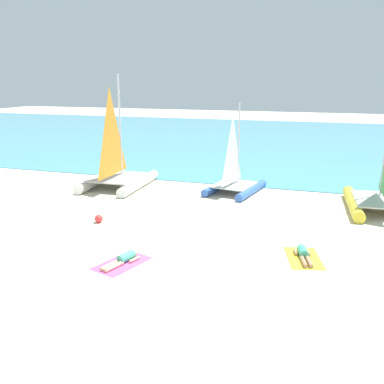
{
  "coord_description": "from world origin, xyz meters",
  "views": [
    {
      "loc": [
        5.53,
        -11.69,
        5.9
      ],
      "look_at": [
        0.0,
        5.17,
        1.2
      ],
      "focal_mm": 39.98,
      "sensor_mm": 36.0,
      "label": 1
    }
  ],
  "objects_px": {
    "sailboat_yellow": "(383,192)",
    "towel_left": "(122,263)",
    "beach_ball": "(99,219)",
    "sunbather_right": "(303,254)",
    "towel_right": "(304,258)",
    "sunbather_left": "(123,259)",
    "sailboat_blue": "(234,180)",
    "sailboat_white": "(117,171)"
  },
  "relations": [
    {
      "from": "sunbather_right",
      "to": "sailboat_blue",
      "type": "bearing_deg",
      "value": 103.64
    },
    {
      "from": "towel_left",
      "to": "sunbather_left",
      "type": "distance_m",
      "value": 0.14
    },
    {
      "from": "sailboat_yellow",
      "to": "towel_right",
      "type": "height_order",
      "value": "sailboat_yellow"
    },
    {
      "from": "beach_ball",
      "to": "sunbather_right",
      "type": "bearing_deg",
      "value": -7.15
    },
    {
      "from": "sailboat_white",
      "to": "sunbather_left",
      "type": "distance_m",
      "value": 10.53
    },
    {
      "from": "beach_ball",
      "to": "sailboat_white",
      "type": "bearing_deg",
      "value": 110.31
    },
    {
      "from": "towel_right",
      "to": "sunbather_right",
      "type": "distance_m",
      "value": 0.14
    },
    {
      "from": "sailboat_yellow",
      "to": "sailboat_blue",
      "type": "relative_size",
      "value": 1.28
    },
    {
      "from": "sailboat_blue",
      "to": "sunbather_right",
      "type": "relative_size",
      "value": 3.04
    },
    {
      "from": "sailboat_white",
      "to": "sailboat_blue",
      "type": "bearing_deg",
      "value": 5.37
    },
    {
      "from": "sunbather_left",
      "to": "beach_ball",
      "type": "bearing_deg",
      "value": 147.81
    },
    {
      "from": "sailboat_white",
      "to": "towel_left",
      "type": "distance_m",
      "value": 10.59
    },
    {
      "from": "sailboat_blue",
      "to": "sunbather_left",
      "type": "distance_m",
      "value": 10.2
    },
    {
      "from": "sailboat_yellow",
      "to": "towel_left",
      "type": "bearing_deg",
      "value": -138.45
    },
    {
      "from": "sailboat_yellow",
      "to": "towel_right",
      "type": "distance_m",
      "value": 7.32
    },
    {
      "from": "sailboat_blue",
      "to": "sunbather_left",
      "type": "relative_size",
      "value": 3.06
    },
    {
      "from": "sailboat_white",
      "to": "beach_ball",
      "type": "xyz_separation_m",
      "value": [
        2.16,
        -5.84,
        -0.75
      ]
    },
    {
      "from": "sailboat_yellow",
      "to": "towel_right",
      "type": "bearing_deg",
      "value": -118.66
    },
    {
      "from": "sailboat_white",
      "to": "beach_ball",
      "type": "height_order",
      "value": "sailboat_white"
    },
    {
      "from": "sailboat_yellow",
      "to": "sailboat_blue",
      "type": "height_order",
      "value": "sailboat_yellow"
    },
    {
      "from": "sailboat_blue",
      "to": "sunbather_right",
      "type": "distance_m",
      "value": 8.83
    },
    {
      "from": "towel_left",
      "to": "sunbather_left",
      "type": "relative_size",
      "value": 1.23
    },
    {
      "from": "sailboat_white",
      "to": "sunbather_left",
      "type": "bearing_deg",
      "value": -63.48
    },
    {
      "from": "sunbather_left",
      "to": "sailboat_blue",
      "type": "bearing_deg",
      "value": 99.03
    },
    {
      "from": "sailboat_yellow",
      "to": "sailboat_blue",
      "type": "bearing_deg",
      "value": 166.18
    },
    {
      "from": "towel_left",
      "to": "beach_ball",
      "type": "bearing_deg",
      "value": 129.75
    },
    {
      "from": "sailboat_yellow",
      "to": "sunbather_left",
      "type": "xyz_separation_m",
      "value": [
        -8.66,
        -8.86,
        -0.77
      ]
    },
    {
      "from": "sailboat_white",
      "to": "beach_ball",
      "type": "bearing_deg",
      "value": -71.85
    },
    {
      "from": "beach_ball",
      "to": "towel_right",
      "type": "bearing_deg",
      "value": -7.56
    },
    {
      "from": "sailboat_yellow",
      "to": "beach_ball",
      "type": "xyz_separation_m",
      "value": [
        -11.54,
        -5.48,
        -0.73
      ]
    },
    {
      "from": "beach_ball",
      "to": "sailboat_yellow",
      "type": "bearing_deg",
      "value": 25.41
    },
    {
      "from": "sailboat_yellow",
      "to": "sunbather_left",
      "type": "distance_m",
      "value": 12.41
    },
    {
      "from": "sunbather_right",
      "to": "towel_left",
      "type": "bearing_deg",
      "value": -171.87
    },
    {
      "from": "towel_left",
      "to": "towel_right",
      "type": "distance_m",
      "value": 6.13
    },
    {
      "from": "sunbather_left",
      "to": "sailboat_yellow",
      "type": "bearing_deg",
      "value": 62.98
    },
    {
      "from": "sailboat_blue",
      "to": "sailboat_white",
      "type": "height_order",
      "value": "sailboat_white"
    },
    {
      "from": "sunbather_right",
      "to": "towel_right",
      "type": "bearing_deg",
      "value": -90.0
    },
    {
      "from": "sailboat_blue",
      "to": "sailboat_white",
      "type": "bearing_deg",
      "value": -162.27
    },
    {
      "from": "towel_right",
      "to": "sunbather_right",
      "type": "xyz_separation_m",
      "value": [
        -0.02,
        0.06,
        0.13
      ]
    },
    {
      "from": "sailboat_yellow",
      "to": "towel_left",
      "type": "xyz_separation_m",
      "value": [
        -8.68,
        -8.92,
        -0.9
      ]
    },
    {
      "from": "sailboat_yellow",
      "to": "sunbather_left",
      "type": "bearing_deg",
      "value": -138.59
    },
    {
      "from": "towel_right",
      "to": "beach_ball",
      "type": "xyz_separation_m",
      "value": [
        -8.54,
        1.13,
        0.17
      ]
    }
  ]
}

